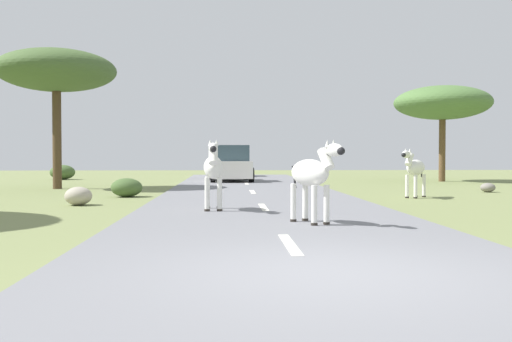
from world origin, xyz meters
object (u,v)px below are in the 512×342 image
Objects in this scene: zebra_0 at (312,174)px; tree_0 at (443,103)px; zebra_1 at (415,168)px; tree_1 at (56,71)px; rock_1 at (78,196)px; zebra_2 at (213,168)px; bush_2 at (62,172)px; car_1 at (226,163)px; car_0 at (230,165)px; bush_1 at (127,188)px; rock_2 at (488,188)px.

zebra_0 is 20.60m from tree_0.
tree_1 reaches higher than zebra_1.
rock_1 is (-5.48, 4.86, -0.73)m from zebra_0.
zebra_2 reaches higher than bush_2.
bush_2 is (-8.78, -3.65, -0.45)m from car_1.
car_1 reaches higher than rock_1.
car_0 is 1.02× the size of car_1.
zebra_1 is 0.89× the size of zebra_2.
bush_1 is at bearing -100.63° from car_1.
rock_1 is at bearing -103.75° from bush_1.
tree_1 is at bearing 109.34° from rock_1.
bush_1 is at bearing -171.90° from rock_2.
zebra_1 is 0.28× the size of tree_1.
zebra_0 is at bearing -56.92° from tree_1.
rock_2 is at bearing -59.08° from car_1.
rock_1 reaches higher than rock_2.
zebra_1 is 12.29m from car_0.
rock_1 is (-0.75, -3.06, -0.05)m from bush_1.
rock_1 is (2.71, -7.73, -4.33)m from tree_1.
car_1 is at bearing 62.12° from tree_1.
bush_2 is at bearing -157.72° from car_1.
tree_0 is at bearing -74.37° from zebra_1.
bush_1 is 3.15m from rock_1.
car_1 is at bearing 79.14° from rock_1.
tree_0 reaches higher than car_0.
car_1 is at bearing -91.94° from zebra_2.
zebra_2 is at bearing -95.61° from car_0.
tree_0 is 6.54× the size of rock_1.
bush_2 is at bearing 106.55° from rock_1.
tree_0 is 20.14m from bush_2.
car_0 is 6.08× the size of rock_1.
zebra_2 is (-6.11, -4.31, 0.10)m from zebra_1.
tree_1 is at bearing -118.17° from car_1.
tree_1 is at bearing -75.98° from bush_2.
zebra_0 is 1.17× the size of bush_2.
zebra_1 reaches higher than rock_2.
car_1 is (-1.61, 25.04, -0.12)m from zebra_0.
rock_1 is at bearing -67.73° from zebra_0.
zebra_0 is 0.35× the size of car_0.
zebra_0 is at bearing 99.07° from zebra_1.
bush_2 reaches higher than bush_1.
rock_1 is (-3.87, -20.18, -0.60)m from car_1.
zebra_2 is at bearing -57.26° from tree_1.
car_0 is 0.82× the size of tree_1.
zebra_2 is at bearing 74.98° from zebra_1.
tree_0 is 3.61× the size of bush_2.
car_0 and car_1 have the same top height.
zebra_0 is 12.39m from rock_2.
rock_2 is at bearing -46.31° from car_0.
rock_2 is at bearing -154.67° from zebra_0.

